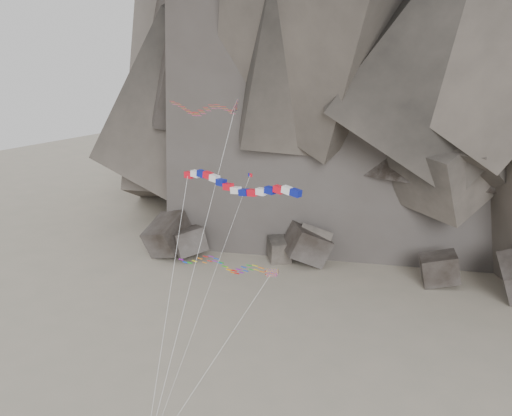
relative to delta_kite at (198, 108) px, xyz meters
The scene contains 6 objects.
ground 27.69m from the delta_kite, 44.99° to the right, with size 260.00×260.00×0.00m, color #9E9280.
boulder_field 37.67m from the delta_kite, 91.36° to the left, with size 69.54×19.31×7.30m.
delta_kite is the anchor object (origin of this frame).
banner_kite 12.82m from the delta_kite, 37.00° to the right, with size 12.25×11.80×20.88m.
parafoil_kite 14.83m from the delta_kite, 31.37° to the right, with size 11.99×15.41×11.96m.
pennant_kite 14.92m from the delta_kite, 41.74° to the right, with size 0.80×15.52×20.03m.
Camera 1 is at (32.40, -41.84, 33.59)m, focal length 45.00 mm.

